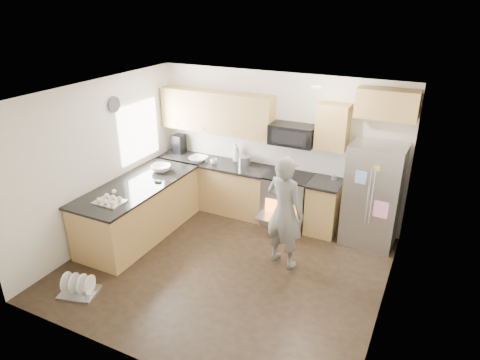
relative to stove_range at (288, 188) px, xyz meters
The scene contains 8 objects.
ground 1.86m from the stove_range, 101.69° to the right, with size 4.50×4.50×0.00m, color black.
room_shell 1.99m from the stove_range, 103.00° to the right, with size 4.54×4.04×2.62m.
back_cabinet_run 0.98m from the stove_range, behind, with size 4.45×0.64×2.50m.
peninsula 2.56m from the stove_range, 145.50° to the right, with size 0.96×2.36×1.03m.
stove_range is the anchor object (origin of this frame).
refrigerator 1.43m from the stove_range, ahead, with size 0.85×0.68×1.69m.
person 1.26m from the stove_range, 72.32° to the right, with size 0.63×0.41×1.73m, color slate.
dish_rack 3.67m from the stove_range, 120.76° to the right, with size 0.58×0.51×0.31m.
Camera 1 is at (2.57, -4.73, 3.78)m, focal length 32.00 mm.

